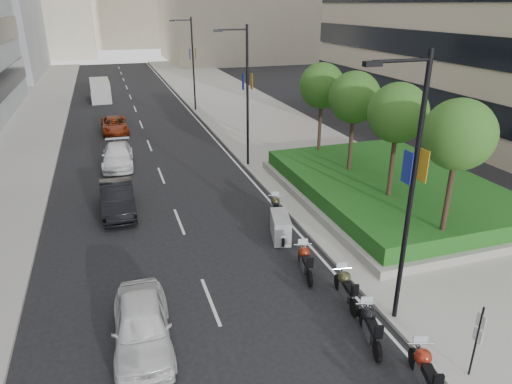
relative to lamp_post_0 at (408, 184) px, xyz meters
name	(u,v)px	position (x,y,z in m)	size (l,w,h in m)	color
ground	(289,368)	(-4.14, -1.00, -5.07)	(160.00, 160.00, 0.00)	black
sidewalk_right	(258,120)	(4.86, 29.00, -4.99)	(10.00, 100.00, 0.15)	#9E9B93
sidewalk_left	(9,139)	(-16.14, 29.00, -4.99)	(8.00, 100.00, 0.15)	#9E9B93
lane_edge	(202,125)	(-0.44, 29.00, -5.06)	(0.12, 100.00, 0.01)	silver
lane_centre	(143,130)	(-5.64, 29.00, -5.06)	(0.12, 100.00, 0.01)	silver
planter	(389,195)	(5.86, 9.00, -4.72)	(10.00, 14.00, 0.40)	gray
hedge	(390,185)	(5.86, 9.00, -4.12)	(9.40, 13.40, 0.80)	#164313
tree_0	(459,135)	(4.36, 3.00, 0.36)	(2.80, 2.80, 6.30)	#332319
tree_1	(398,113)	(4.36, 7.00, 0.36)	(2.80, 2.80, 6.30)	#332319
tree_2	(355,98)	(4.36, 11.00, 0.36)	(2.80, 2.80, 6.30)	#332319
tree_3	(322,86)	(4.36, 15.00, 0.36)	(2.80, 2.80, 6.30)	#332319
lamp_post_0	(408,184)	(0.00, 0.00, 0.00)	(2.34, 0.45, 9.00)	black
lamp_post_1	(245,90)	(0.00, 17.00, 0.00)	(2.34, 0.45, 9.00)	black
lamp_post_2	(191,60)	(0.00, 35.00, 0.00)	(2.34, 0.45, 9.00)	black
parking_sign	(477,338)	(0.66, -3.00, -3.61)	(0.06, 0.32, 2.50)	black
motorcycle_1	(425,371)	(-0.85, -2.88, -4.45)	(0.94, 2.24, 1.15)	black
motorcycle_2	(370,326)	(-1.25, -0.69, -4.47)	(0.86, 2.19, 1.11)	black
motorcycle_3	(346,287)	(-0.94, 1.47, -4.47)	(0.74, 2.22, 1.11)	black
motorcycle_4	(305,261)	(-1.60, 3.61, -4.48)	(0.75, 2.19, 1.10)	black
motorcycle_5	(280,227)	(-1.45, 6.76, -4.49)	(1.21, 2.03, 1.16)	black
motorcycle_6	(275,208)	(-0.92, 8.86, -4.50)	(0.91, 2.05, 1.06)	black
car_a	(142,325)	(-8.18, 1.41, -4.31)	(1.79, 4.45, 1.52)	silver
car_b	(118,198)	(-8.45, 12.11, -4.29)	(1.63, 4.69, 1.54)	black
car_c	(118,156)	(-8.12, 19.81, -4.37)	(1.95, 4.80, 1.39)	white
car_d	(115,125)	(-7.97, 28.87, -4.42)	(2.13, 4.62, 1.29)	maroon
delivery_van	(100,91)	(-8.88, 43.69, -4.02)	(2.17, 5.41, 2.25)	#ABACAD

